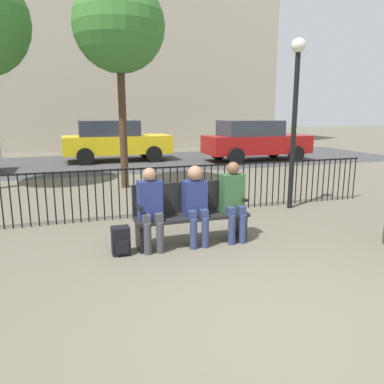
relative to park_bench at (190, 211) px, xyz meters
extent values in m
plane|color=#605B4C|center=(0.00, -2.43, -0.49)|extent=(80.00, 80.00, 0.00)
cube|color=black|center=(0.00, -0.08, -0.07)|extent=(1.72, 0.45, 0.05)
cube|color=black|center=(0.00, 0.12, 0.19)|extent=(1.72, 0.05, 0.47)
cube|color=black|center=(-0.80, -0.08, -0.29)|extent=(0.06, 0.38, 0.40)
cube|color=black|center=(0.80, -0.08, -0.29)|extent=(0.06, 0.38, 0.40)
cube|color=black|center=(-0.80, -0.08, 0.16)|extent=(0.06, 0.38, 0.04)
cube|color=black|center=(0.80, -0.08, 0.16)|extent=(0.06, 0.38, 0.04)
cylinder|color=#3D3D42|center=(-0.73, -0.30, -0.27)|extent=(0.11, 0.11, 0.45)
cylinder|color=#3D3D42|center=(-0.55, -0.30, -0.27)|extent=(0.11, 0.11, 0.45)
cube|color=#3D3D42|center=(-0.73, -0.20, 0.01)|extent=(0.11, 0.20, 0.12)
cube|color=#3D3D42|center=(-0.55, -0.20, 0.01)|extent=(0.11, 0.20, 0.12)
cube|color=navy|center=(-0.64, -0.08, 0.23)|extent=(0.34, 0.22, 0.55)
sphere|color=#A37556|center=(-0.64, -0.10, 0.61)|extent=(0.19, 0.19, 0.19)
cylinder|color=navy|center=(-0.05, -0.30, -0.27)|extent=(0.11, 0.11, 0.45)
cylinder|color=navy|center=(0.13, -0.30, -0.27)|extent=(0.11, 0.11, 0.45)
cube|color=navy|center=(-0.05, -0.20, 0.01)|extent=(0.11, 0.20, 0.12)
cube|color=navy|center=(0.13, -0.20, 0.01)|extent=(0.11, 0.20, 0.12)
cube|color=navy|center=(0.04, -0.08, 0.22)|extent=(0.34, 0.22, 0.52)
sphere|color=#A37556|center=(0.04, -0.10, 0.59)|extent=(0.22, 0.22, 0.22)
cylinder|color=navy|center=(0.56, -0.30, -0.27)|extent=(0.11, 0.11, 0.45)
cylinder|color=navy|center=(0.74, -0.30, -0.27)|extent=(0.11, 0.11, 0.45)
cube|color=navy|center=(0.56, -0.20, 0.01)|extent=(0.11, 0.20, 0.12)
cube|color=navy|center=(0.74, -0.20, 0.01)|extent=(0.11, 0.20, 0.12)
cube|color=#335B33|center=(0.65, -0.08, 0.25)|extent=(0.34, 0.22, 0.58)
sphere|color=brown|center=(0.65, -0.10, 0.64)|extent=(0.19, 0.19, 0.19)
cube|color=black|center=(-1.08, -0.18, -0.29)|extent=(0.25, 0.20, 0.40)
cube|color=black|center=(-1.08, -0.30, -0.35)|extent=(0.17, 0.04, 0.18)
cylinder|color=black|center=(-2.82, 1.59, -0.02)|extent=(0.02, 0.02, 0.95)
cylinder|color=black|center=(-2.68, 1.59, -0.02)|extent=(0.02, 0.02, 0.95)
cylinder|color=black|center=(-2.54, 1.59, -0.02)|extent=(0.02, 0.02, 0.95)
cylinder|color=black|center=(-2.40, 1.59, -0.02)|extent=(0.02, 0.02, 0.95)
cylinder|color=black|center=(-2.26, 1.59, -0.02)|extent=(0.02, 0.02, 0.95)
cylinder|color=black|center=(-2.12, 1.59, -0.02)|extent=(0.02, 0.02, 0.95)
cylinder|color=black|center=(-1.98, 1.59, -0.02)|extent=(0.02, 0.02, 0.95)
cylinder|color=black|center=(-1.84, 1.59, -0.02)|extent=(0.02, 0.02, 0.95)
cylinder|color=black|center=(-1.70, 1.59, -0.02)|extent=(0.02, 0.02, 0.95)
cylinder|color=black|center=(-1.56, 1.59, -0.02)|extent=(0.02, 0.02, 0.95)
cylinder|color=black|center=(-1.42, 1.59, -0.02)|extent=(0.02, 0.02, 0.95)
cylinder|color=black|center=(-1.28, 1.59, -0.02)|extent=(0.02, 0.02, 0.95)
cylinder|color=black|center=(-1.14, 1.59, -0.02)|extent=(0.02, 0.02, 0.95)
cylinder|color=black|center=(-1.00, 1.59, -0.02)|extent=(0.02, 0.02, 0.95)
cylinder|color=black|center=(-0.86, 1.59, -0.02)|extent=(0.02, 0.02, 0.95)
cylinder|color=black|center=(-0.72, 1.59, -0.02)|extent=(0.02, 0.02, 0.95)
cylinder|color=black|center=(-0.58, 1.59, -0.02)|extent=(0.02, 0.02, 0.95)
cylinder|color=black|center=(-0.44, 1.59, -0.02)|extent=(0.02, 0.02, 0.95)
cylinder|color=black|center=(-0.30, 1.59, -0.02)|extent=(0.02, 0.02, 0.95)
cylinder|color=black|center=(-0.16, 1.59, -0.02)|extent=(0.02, 0.02, 0.95)
cylinder|color=black|center=(-0.02, 1.59, -0.02)|extent=(0.02, 0.02, 0.95)
cylinder|color=black|center=(0.12, 1.59, -0.02)|extent=(0.02, 0.02, 0.95)
cylinder|color=black|center=(0.26, 1.59, -0.02)|extent=(0.02, 0.02, 0.95)
cylinder|color=black|center=(0.40, 1.59, -0.02)|extent=(0.02, 0.02, 0.95)
cylinder|color=black|center=(0.54, 1.59, -0.02)|extent=(0.02, 0.02, 0.95)
cylinder|color=black|center=(0.68, 1.59, -0.02)|extent=(0.02, 0.02, 0.95)
cylinder|color=black|center=(0.82, 1.59, -0.02)|extent=(0.02, 0.02, 0.95)
cylinder|color=black|center=(0.96, 1.59, -0.02)|extent=(0.02, 0.02, 0.95)
cylinder|color=black|center=(1.10, 1.59, -0.02)|extent=(0.02, 0.02, 0.95)
cylinder|color=black|center=(1.24, 1.59, -0.02)|extent=(0.02, 0.02, 0.95)
cylinder|color=black|center=(1.38, 1.59, -0.02)|extent=(0.02, 0.02, 0.95)
cylinder|color=black|center=(1.52, 1.59, -0.02)|extent=(0.02, 0.02, 0.95)
cylinder|color=black|center=(1.66, 1.59, -0.02)|extent=(0.02, 0.02, 0.95)
cylinder|color=black|center=(1.80, 1.59, -0.02)|extent=(0.02, 0.02, 0.95)
cylinder|color=black|center=(1.94, 1.59, -0.02)|extent=(0.02, 0.02, 0.95)
cylinder|color=black|center=(2.08, 1.59, -0.02)|extent=(0.02, 0.02, 0.95)
cylinder|color=black|center=(2.22, 1.59, -0.02)|extent=(0.02, 0.02, 0.95)
cylinder|color=black|center=(2.36, 1.59, -0.02)|extent=(0.02, 0.02, 0.95)
cylinder|color=black|center=(2.50, 1.59, -0.02)|extent=(0.02, 0.02, 0.95)
cylinder|color=black|center=(2.64, 1.59, -0.02)|extent=(0.02, 0.02, 0.95)
cylinder|color=black|center=(2.78, 1.59, -0.02)|extent=(0.02, 0.02, 0.95)
cylinder|color=black|center=(2.92, 1.59, -0.02)|extent=(0.02, 0.02, 0.95)
cylinder|color=black|center=(3.06, 1.59, -0.02)|extent=(0.02, 0.02, 0.95)
cylinder|color=black|center=(3.20, 1.59, -0.02)|extent=(0.02, 0.02, 0.95)
cylinder|color=black|center=(3.34, 1.59, -0.02)|extent=(0.02, 0.02, 0.95)
cylinder|color=black|center=(3.48, 1.59, -0.02)|extent=(0.02, 0.02, 0.95)
cylinder|color=black|center=(3.62, 1.59, -0.02)|extent=(0.02, 0.02, 0.95)
cylinder|color=black|center=(3.76, 1.59, -0.02)|extent=(0.02, 0.02, 0.95)
cylinder|color=black|center=(3.90, 1.59, -0.02)|extent=(0.02, 0.02, 0.95)
cylinder|color=black|center=(4.04, 1.59, -0.02)|extent=(0.02, 0.02, 0.95)
cylinder|color=black|center=(4.18, 1.59, -0.02)|extent=(0.02, 0.02, 0.95)
cylinder|color=black|center=(4.32, 1.59, -0.02)|extent=(0.02, 0.02, 0.95)
cylinder|color=black|center=(4.46, 1.59, -0.02)|extent=(0.02, 0.02, 0.95)
cube|color=black|center=(0.00, 1.59, 0.44)|extent=(9.00, 0.03, 0.03)
cylinder|color=#422D1E|center=(-0.32, 4.56, 1.20)|extent=(0.19, 0.19, 3.38)
sphere|color=#38752D|center=(-0.32, 4.56, 3.51)|extent=(2.24, 2.24, 2.24)
cylinder|color=black|center=(2.61, 1.32, 1.06)|extent=(0.10, 0.10, 3.11)
sphere|color=silver|center=(2.61, 1.32, 2.70)|extent=(0.28, 0.28, 0.28)
cube|color=#3D3D3F|center=(0.00, 9.57, -0.49)|extent=(24.00, 6.00, 0.01)
cube|color=yellow|center=(0.20, 10.07, 0.18)|extent=(4.20, 1.70, 0.70)
cube|color=#2D333D|center=(-0.11, 10.07, 0.83)|extent=(2.31, 1.56, 0.60)
cylinder|color=black|center=(1.50, 9.20, -0.17)|extent=(0.64, 0.20, 0.64)
cylinder|color=black|center=(1.50, 10.94, -0.17)|extent=(0.64, 0.20, 0.64)
cylinder|color=black|center=(-1.10, 9.20, -0.17)|extent=(0.64, 0.20, 0.64)
cylinder|color=black|center=(-1.10, 10.94, -0.17)|extent=(0.64, 0.20, 0.64)
cube|color=maroon|center=(5.54, 8.34, 0.18)|extent=(4.20, 1.70, 0.70)
cube|color=#2D333D|center=(5.23, 8.34, 0.83)|extent=(2.31, 1.56, 0.60)
cylinder|color=black|center=(6.84, 7.47, -0.17)|extent=(0.64, 0.20, 0.64)
cylinder|color=black|center=(6.84, 9.21, -0.17)|extent=(0.64, 0.20, 0.64)
cylinder|color=black|center=(4.24, 7.47, -0.17)|extent=(0.64, 0.20, 0.64)
cylinder|color=black|center=(4.24, 9.21, -0.17)|extent=(0.64, 0.20, 0.64)
camera|label=1|loc=(-1.70, -5.21, 1.47)|focal=35.00mm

